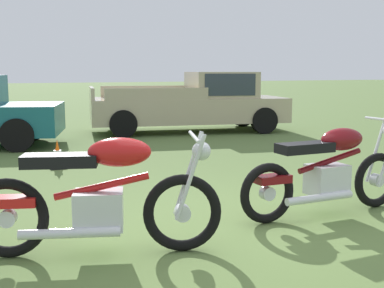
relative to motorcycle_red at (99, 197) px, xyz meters
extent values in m
plane|color=#567038|center=(1.28, 0.32, -0.49)|extent=(120.00, 120.00, 0.00)
torus|color=black|center=(0.66, -0.21, -0.16)|extent=(0.66, 0.29, 0.67)
torus|color=black|center=(-0.70, 0.23, -0.16)|extent=(0.66, 0.29, 0.67)
cylinder|color=silver|center=(0.66, -0.21, -0.16)|extent=(0.16, 0.14, 0.14)
cylinder|color=silver|center=(-0.70, 0.23, -0.16)|extent=(0.16, 0.14, 0.14)
cylinder|color=silver|center=(0.74, -0.14, 0.17)|extent=(0.26, 0.12, 0.72)
cylinder|color=silver|center=(0.69, -0.31, 0.17)|extent=(0.26, 0.12, 0.72)
cube|color=silver|center=(0.00, 0.01, -0.11)|extent=(0.47, 0.41, 0.32)
cylinder|color=red|center=(0.03, 0.00, 0.09)|extent=(0.76, 0.30, 0.22)
ellipsoid|color=red|center=(0.17, -0.05, 0.37)|extent=(0.57, 0.41, 0.24)
cube|color=black|center=(-0.29, 0.10, 0.31)|extent=(0.64, 0.41, 0.10)
cube|color=red|center=(-0.65, 0.21, -0.02)|extent=(0.40, 0.28, 0.08)
cylinder|color=silver|center=(0.76, -0.24, 0.49)|extent=(0.23, 0.62, 0.03)
sphere|color=silver|center=(0.81, -0.26, 0.37)|extent=(0.20, 0.20, 0.16)
cylinder|color=silver|center=(-0.26, -0.08, -0.25)|extent=(0.79, 0.32, 0.08)
torus|color=black|center=(3.19, 0.19, -0.18)|extent=(0.62, 0.10, 0.62)
torus|color=black|center=(1.74, 0.17, -0.18)|extent=(0.62, 0.10, 0.62)
cylinder|color=silver|center=(3.19, 0.19, -0.18)|extent=(0.14, 0.10, 0.14)
cylinder|color=silver|center=(1.74, 0.17, -0.18)|extent=(0.14, 0.10, 0.14)
cylinder|color=silver|center=(3.25, 0.28, 0.15)|extent=(0.27, 0.04, 0.75)
cube|color=silver|center=(2.49, 0.18, -0.11)|extent=(0.40, 0.30, 0.32)
cylinder|color=maroon|center=(2.52, 0.18, 0.09)|extent=(0.79, 0.07, 0.22)
ellipsoid|color=maroon|center=(2.67, 0.18, 0.31)|extent=(0.52, 0.27, 0.24)
cube|color=black|center=(2.19, 0.17, 0.25)|extent=(0.60, 0.25, 0.10)
cube|color=maroon|center=(1.80, 0.17, -0.04)|extent=(0.36, 0.18, 0.08)
cylinder|color=silver|center=(2.27, 0.02, -0.25)|extent=(0.80, 0.09, 0.08)
cylinder|color=black|center=(0.31, 7.45, -0.17)|extent=(0.68, 0.39, 0.64)
cylinder|color=black|center=(-0.14, 5.90, -0.17)|extent=(0.68, 0.39, 0.64)
cube|color=#BCAD8C|center=(4.08, 7.52, 0.06)|extent=(5.06, 2.66, 0.60)
cube|color=#BCAD8C|center=(4.91, 7.36, 0.68)|extent=(1.82, 1.89, 0.64)
cube|color=#2D3842|center=(4.91, 7.36, 0.70)|extent=(1.55, 1.87, 0.52)
cube|color=#BCAD8C|center=(3.34, 8.51, 0.50)|extent=(2.38, 0.54, 0.28)
cube|color=#BCAD8C|center=(3.03, 6.87, 0.50)|extent=(2.38, 0.54, 0.28)
cube|color=#BCAD8C|center=(1.76, 7.97, 0.50)|extent=(0.40, 1.66, 0.28)
cylinder|color=black|center=(5.92, 8.00, -0.17)|extent=(0.67, 0.34, 0.64)
cylinder|color=black|center=(5.60, 6.38, -0.17)|extent=(0.67, 0.34, 0.64)
cylinder|color=black|center=(2.56, 8.65, -0.17)|extent=(0.67, 0.34, 0.64)
cylinder|color=black|center=(2.25, 7.03, -0.17)|extent=(0.67, 0.34, 0.64)
cone|color=#EA590F|center=(0.28, 3.93, -0.26)|extent=(0.18, 0.18, 0.46)
cube|color=black|center=(0.28, 3.93, -0.48)|extent=(0.25, 0.25, 0.03)
cylinder|color=white|center=(0.28, 3.93, -0.24)|extent=(0.12, 0.12, 0.07)
camera|label=1|loc=(-0.93, -3.98, 1.03)|focal=46.83mm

